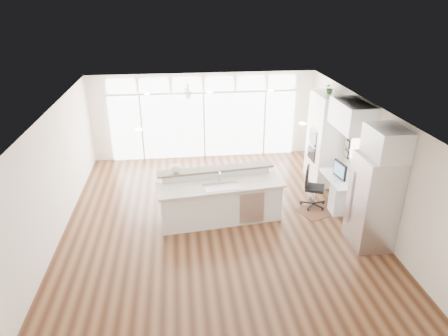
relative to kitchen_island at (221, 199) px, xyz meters
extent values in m
cube|color=#402313|center=(-0.08, 0.07, -0.58)|extent=(7.00, 8.00, 0.02)
cube|color=white|center=(-0.08, 0.07, 2.13)|extent=(7.00, 8.00, 0.02)
cube|color=white|center=(-0.08, 4.07, 0.78)|extent=(7.00, 0.04, 2.70)
cube|color=white|center=(-0.08, -3.93, 0.78)|extent=(7.00, 0.04, 2.70)
cube|color=white|center=(-3.58, 0.07, 0.78)|extent=(0.04, 8.00, 2.70)
cube|color=white|center=(3.42, 0.07, 0.78)|extent=(0.04, 8.00, 2.70)
cube|color=white|center=(-0.08, 4.01, 0.48)|extent=(5.80, 0.06, 2.08)
cube|color=white|center=(-0.08, 4.01, 1.81)|extent=(5.90, 0.06, 0.40)
cube|color=white|center=(3.38, 0.37, 0.98)|extent=(0.04, 0.85, 0.85)
cube|color=white|center=(-0.58, 2.87, 1.91)|extent=(1.16, 1.16, 0.32)
cube|color=white|center=(-0.08, 0.27, 2.11)|extent=(3.40, 3.00, 0.02)
cube|color=white|center=(3.09, 1.87, 0.68)|extent=(0.64, 1.20, 2.50)
cube|color=white|center=(3.05, 0.37, -0.19)|extent=(0.72, 1.30, 0.76)
cube|color=white|center=(3.09, 0.37, 1.78)|extent=(0.64, 1.30, 0.64)
cube|color=silver|center=(3.03, -1.28, 0.43)|extent=(0.76, 0.90, 2.00)
cube|color=white|center=(3.09, -1.28, 1.73)|extent=(0.64, 0.90, 0.60)
cube|color=black|center=(3.38, 0.99, 0.83)|extent=(0.06, 0.22, 0.80)
cube|color=white|center=(0.00, 0.00, 0.00)|extent=(3.00, 1.42, 1.15)
cube|color=#361A11|center=(2.45, 0.15, -0.57)|extent=(1.14, 0.99, 0.01)
cube|color=black|center=(2.39, 0.40, -0.06)|extent=(0.69, 0.67, 1.04)
sphere|color=silver|center=(-0.99, 0.29, 0.68)|extent=(0.25, 0.25, 0.22)
cube|color=black|center=(2.97, 0.37, 0.41)|extent=(0.17, 0.54, 0.44)
cube|color=white|center=(2.80, 0.37, 0.19)|extent=(0.12, 0.32, 0.02)
imported|color=#325A26|center=(3.09, 1.87, 2.04)|extent=(0.28, 0.31, 0.23)
camera|label=1|loc=(-0.88, -8.08, 4.42)|focal=32.00mm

